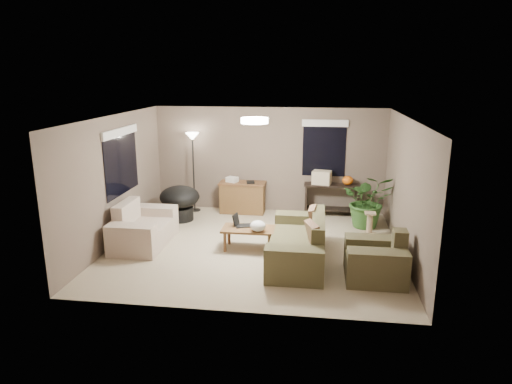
# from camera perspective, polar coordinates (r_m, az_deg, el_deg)

# --- Properties ---
(room_shell) EXTENTS (5.50, 5.50, 5.50)m
(room_shell) POSITION_cam_1_polar(r_m,az_deg,el_deg) (8.55, -0.18, 0.96)
(room_shell) COLOR tan
(room_shell) RESTS_ON ground
(main_sofa) EXTENTS (0.95, 2.20, 0.85)m
(main_sofa) POSITION_cam_1_polar(r_m,az_deg,el_deg) (8.24, 5.47, -6.62)
(main_sofa) COLOR #4E4B2F
(main_sofa) RESTS_ON ground
(throw_pillows) EXTENTS (0.38, 1.39, 0.47)m
(throw_pillows) POSITION_cam_1_polar(r_m,az_deg,el_deg) (8.12, 7.34, -4.34)
(throw_pillows) COLOR #8C7251
(throw_pillows) RESTS_ON main_sofa
(loveseat) EXTENTS (0.90, 1.60, 0.85)m
(loveseat) POSITION_cam_1_polar(r_m,az_deg,el_deg) (9.25, -14.01, -4.57)
(loveseat) COLOR beige
(loveseat) RESTS_ON ground
(armchair) EXTENTS (0.95, 1.00, 0.85)m
(armchair) POSITION_cam_1_polar(r_m,az_deg,el_deg) (7.78, 14.78, -8.35)
(armchair) COLOR #4D482E
(armchair) RESTS_ON ground
(coffee_table) EXTENTS (1.00, 0.55, 0.42)m
(coffee_table) POSITION_cam_1_polar(r_m,az_deg,el_deg) (8.71, -0.94, -4.91)
(coffee_table) COLOR brown
(coffee_table) RESTS_ON ground
(laptop) EXTENTS (0.41, 0.33, 0.24)m
(laptop) POSITION_cam_1_polar(r_m,az_deg,el_deg) (8.79, -1.93, -3.89)
(laptop) COLOR black
(laptop) RESTS_ON coffee_table
(plastic_bag) EXTENTS (0.33, 0.30, 0.20)m
(plastic_bag) POSITION_cam_1_polar(r_m,az_deg,el_deg) (8.49, 0.24, -4.27)
(plastic_bag) COLOR white
(plastic_bag) RESTS_ON coffee_table
(desk) EXTENTS (1.10, 0.50, 0.75)m
(desk) POSITION_cam_1_polar(r_m,az_deg,el_deg) (10.96, -1.68, -0.66)
(desk) COLOR brown
(desk) RESTS_ON ground
(desk_papers) EXTENTS (0.71, 0.32, 0.12)m
(desk_papers) POSITION_cam_1_polar(r_m,az_deg,el_deg) (10.87, -2.52, 1.51)
(desk_papers) COLOR silver
(desk_papers) RESTS_ON desk
(console_table) EXTENTS (1.30, 0.40, 0.75)m
(console_table) POSITION_cam_1_polar(r_m,az_deg,el_deg) (10.88, 9.44, -0.65)
(console_table) COLOR black
(console_table) RESTS_ON ground
(pumpkin) EXTENTS (0.32, 0.32, 0.21)m
(pumpkin) POSITION_cam_1_polar(r_m,az_deg,el_deg) (10.80, 11.39, 1.43)
(pumpkin) COLOR orange
(pumpkin) RESTS_ON console_table
(cardboard_box) EXTENTS (0.47, 0.39, 0.31)m
(cardboard_box) POSITION_cam_1_polar(r_m,az_deg,el_deg) (10.76, 8.21, 1.81)
(cardboard_box) COLOR beige
(cardboard_box) RESTS_ON console_table
(papasan_chair) EXTENTS (1.04, 1.04, 0.80)m
(papasan_chair) POSITION_cam_1_polar(r_m,az_deg,el_deg) (10.51, -9.51, -1.04)
(papasan_chair) COLOR black
(papasan_chair) RESTS_ON ground
(floor_lamp) EXTENTS (0.32, 0.32, 1.91)m
(floor_lamp) POSITION_cam_1_polar(r_m,az_deg,el_deg) (10.95, -7.93, 5.73)
(floor_lamp) COLOR black
(floor_lamp) RESTS_ON ground
(ceiling_fixture) EXTENTS (0.50, 0.50, 0.10)m
(ceiling_fixture) POSITION_cam_1_polar(r_m,az_deg,el_deg) (8.35, -0.19, 8.92)
(ceiling_fixture) COLOR white
(ceiling_fixture) RESTS_ON room_shell
(houseplant) EXTENTS (1.07, 1.19, 0.93)m
(houseplant) POSITION_cam_1_polar(r_m,az_deg,el_deg) (10.20, 13.80, -1.76)
(houseplant) COLOR #2D5923
(houseplant) RESTS_ON ground
(cat_scratching_post) EXTENTS (0.32, 0.32, 0.50)m
(cat_scratching_post) POSITION_cam_1_polar(r_m,az_deg,el_deg) (9.74, 14.00, -4.11)
(cat_scratching_post) COLOR tan
(cat_scratching_post) RESTS_ON ground
(window_left) EXTENTS (0.05, 1.56, 1.33)m
(window_left) POSITION_cam_1_polar(r_m,az_deg,el_deg) (9.48, -16.53, 5.02)
(window_left) COLOR black
(window_left) RESTS_ON room_shell
(window_back) EXTENTS (1.06, 0.05, 1.33)m
(window_back) POSITION_cam_1_polar(r_m,az_deg,el_deg) (10.80, 8.56, 6.60)
(window_back) COLOR black
(window_back) RESTS_ON room_shell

